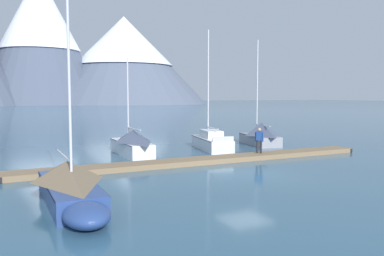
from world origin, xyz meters
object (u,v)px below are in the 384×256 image
Objects in this scene: sailboat_nearest_berth at (70,185)px; sailboat_second_berth at (131,143)px; sailboat_mid_dock_starboard at (259,134)px; person_on_dock at (259,139)px; sailboat_mid_dock_port at (210,141)px.

sailboat_nearest_berth reaches higher than sailboat_second_berth.
person_on_dock is at bearing -127.21° from sailboat_mid_dock_starboard.
person_on_dock is at bearing -83.20° from sailboat_mid_dock_port.
sailboat_mid_dock_starboard is at bearing 2.55° from sailboat_second_berth.
sailboat_mid_dock_starboard reaches higher than sailboat_second_berth.
sailboat_mid_dock_starboard reaches higher than sailboat_nearest_berth.
sailboat_mid_dock_port is at bearing -174.64° from sailboat_mid_dock_starboard.
sailboat_mid_dock_port reaches higher than sailboat_mid_dock_starboard.
sailboat_nearest_berth is 12.94m from sailboat_second_berth.
sailboat_second_berth is 0.77× the size of sailboat_mid_dock_starboard.
person_on_dock is (13.36, 5.98, 0.53)m from sailboat_nearest_berth.
sailboat_second_berth is 0.74× the size of sailboat_mid_dock_port.
sailboat_mid_dock_port reaches higher than sailboat_nearest_berth.
sailboat_second_berth is 11.57m from sailboat_mid_dock_starboard.
sailboat_nearest_berth is 1.00× the size of sailboat_mid_dock_starboard.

